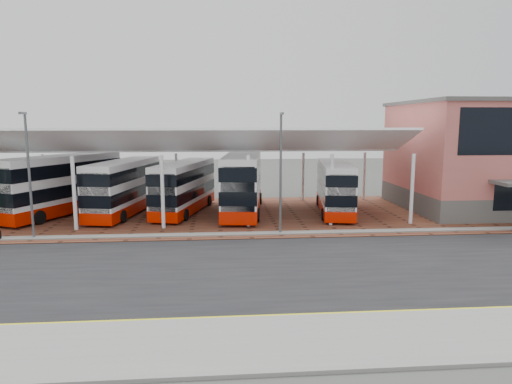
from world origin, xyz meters
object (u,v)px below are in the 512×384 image
bus_2 (124,188)px  bus_5 (335,188)px  terminal (510,155)px  bus_1 (62,185)px  bus_3 (184,188)px  bus_4 (243,184)px

bus_2 → bus_5: bearing=8.7°
terminal → bus_1: 37.79m
bus_2 → bus_3: (4.81, 0.21, -0.09)m
bus_1 → terminal: bearing=25.7°
terminal → bus_4: (-23.10, -0.15, -2.20)m
bus_2 → bus_5: size_ratio=1.06×
bus_3 → bus_4: bus_4 is taller
terminal → bus_1: size_ratio=1.59×
bus_4 → bus_3: bearing=-177.7°
terminal → bus_5: terminal is taller
bus_1 → bus_2: (5.01, -0.33, -0.21)m
bus_5 → bus_1: bearing=-174.0°
bus_2 → bus_4: (9.62, -0.16, 0.24)m
terminal → bus_4: 23.21m
bus_3 → terminal: bearing=14.3°
bus_1 → bus_4: size_ratio=0.97×
terminal → bus_3: size_ratio=1.77×
bus_4 → bus_1: bearing=-175.2°
bus_3 → bus_2: bearing=-162.8°
bus_1 → bus_4: (14.63, -0.48, 0.03)m
terminal → bus_1: bearing=179.5°
bus_4 → terminal: bearing=7.0°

